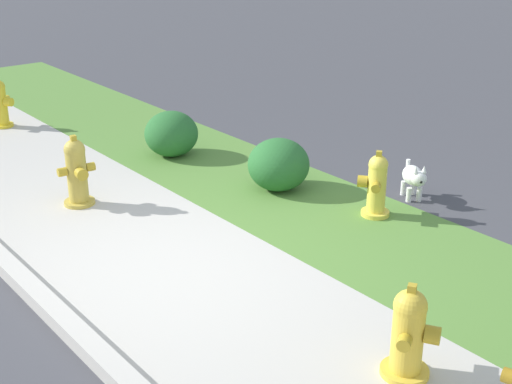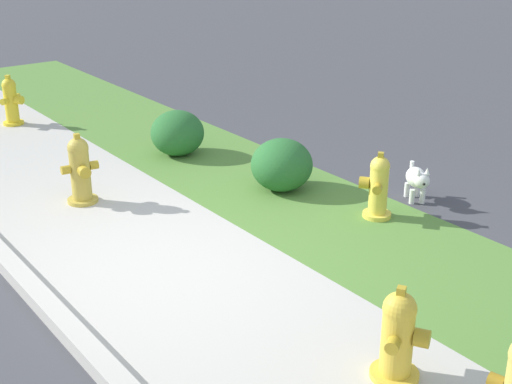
{
  "view_description": "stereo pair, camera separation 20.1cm",
  "coord_description": "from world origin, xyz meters",
  "px_view_note": "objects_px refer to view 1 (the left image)",
  "views": [
    {
      "loc": [
        4.73,
        -2.81,
        2.92
      ],
      "look_at": [
        -0.13,
        1.1,
        0.4
      ],
      "focal_mm": 50.0,
      "sensor_mm": 36.0,
      "label": 1
    },
    {
      "loc": [
        4.86,
        -2.65,
        2.92
      ],
      "look_at": [
        -0.13,
        1.1,
        0.4
      ],
      "focal_mm": 50.0,
      "sensor_mm": 36.0,
      "label": 2
    }
  ],
  "objects_px": {
    "fire_hydrant_by_grass_verge": "(1,104)",
    "fire_hydrant_across_street": "(376,185)",
    "small_white_dog": "(414,177)",
    "fire_hydrant_at_driveway": "(409,334)",
    "shrub_bush_near_lamp": "(171,134)",
    "shrub_bush_far_verge": "(279,165)",
    "fire_hydrant_mid_block": "(77,172)"
  },
  "relations": [
    {
      "from": "fire_hydrant_by_grass_verge",
      "to": "fire_hydrant_across_street",
      "type": "bearing_deg",
      "value": 74.7
    },
    {
      "from": "fire_hydrant_across_street",
      "to": "small_white_dog",
      "type": "xyz_separation_m",
      "value": [
        -0.03,
        0.63,
        -0.07
      ]
    },
    {
      "from": "fire_hydrant_at_driveway",
      "to": "shrub_bush_near_lamp",
      "type": "xyz_separation_m",
      "value": [
        -4.79,
        1.23,
        -0.04
      ]
    },
    {
      "from": "fire_hydrant_by_grass_verge",
      "to": "shrub_bush_far_verge",
      "type": "xyz_separation_m",
      "value": [
        4.24,
        1.49,
        -0.06
      ]
    },
    {
      "from": "shrub_bush_far_verge",
      "to": "shrub_bush_near_lamp",
      "type": "bearing_deg",
      "value": -170.28
    },
    {
      "from": "fire_hydrant_across_street",
      "to": "shrub_bush_far_verge",
      "type": "distance_m",
      "value": 1.19
    },
    {
      "from": "shrub_bush_far_verge",
      "to": "fire_hydrant_across_street",
      "type": "bearing_deg",
      "value": 14.2
    },
    {
      "from": "fire_hydrant_mid_block",
      "to": "shrub_bush_far_verge",
      "type": "distance_m",
      "value": 2.14
    },
    {
      "from": "fire_hydrant_at_driveway",
      "to": "shrub_bush_far_verge",
      "type": "relative_size",
      "value": 1.01
    },
    {
      "from": "shrub_bush_near_lamp",
      "to": "fire_hydrant_by_grass_verge",
      "type": "bearing_deg",
      "value": -154.74
    },
    {
      "from": "small_white_dog",
      "to": "shrub_bush_near_lamp",
      "type": "xyz_separation_m",
      "value": [
        -2.83,
        -1.21,
        0.03
      ]
    },
    {
      "from": "fire_hydrant_across_street",
      "to": "shrub_bush_near_lamp",
      "type": "xyz_separation_m",
      "value": [
        -2.86,
        -0.59,
        -0.04
      ]
    },
    {
      "from": "fire_hydrant_across_street",
      "to": "shrub_bush_near_lamp",
      "type": "height_order",
      "value": "fire_hydrant_across_street"
    },
    {
      "from": "small_white_dog",
      "to": "shrub_bush_far_verge",
      "type": "height_order",
      "value": "shrub_bush_far_verge"
    },
    {
      "from": "fire_hydrant_across_street",
      "to": "shrub_bush_near_lamp",
      "type": "relative_size",
      "value": 1.03
    },
    {
      "from": "fire_hydrant_across_street",
      "to": "fire_hydrant_mid_block",
      "type": "relative_size",
      "value": 0.9
    },
    {
      "from": "fire_hydrant_across_street",
      "to": "shrub_bush_far_verge",
      "type": "bearing_deg",
      "value": 66.62
    },
    {
      "from": "fire_hydrant_at_driveway",
      "to": "fire_hydrant_mid_block",
      "type": "bearing_deg",
      "value": -115.44
    },
    {
      "from": "fire_hydrant_at_driveway",
      "to": "fire_hydrant_across_street",
      "type": "bearing_deg",
      "value": -164.14
    },
    {
      "from": "fire_hydrant_at_driveway",
      "to": "shrub_bush_near_lamp",
      "type": "bearing_deg",
      "value": -135.29
    },
    {
      "from": "fire_hydrant_by_grass_verge",
      "to": "fire_hydrant_mid_block",
      "type": "bearing_deg",
      "value": 49.1
    },
    {
      "from": "fire_hydrant_by_grass_verge",
      "to": "shrub_bush_far_verge",
      "type": "distance_m",
      "value": 4.5
    },
    {
      "from": "fire_hydrant_at_driveway",
      "to": "fire_hydrant_mid_block",
      "type": "distance_m",
      "value": 4.07
    },
    {
      "from": "small_white_dog",
      "to": "shrub_bush_near_lamp",
      "type": "bearing_deg",
      "value": -124.24
    },
    {
      "from": "fire_hydrant_at_driveway",
      "to": "small_white_dog",
      "type": "bearing_deg",
      "value": -172.1
    },
    {
      "from": "fire_hydrant_across_street",
      "to": "small_white_dog",
      "type": "distance_m",
      "value": 0.63
    },
    {
      "from": "fire_hydrant_across_street",
      "to": "fire_hydrant_by_grass_verge",
      "type": "bearing_deg",
      "value": 70.68
    },
    {
      "from": "shrub_bush_far_verge",
      "to": "small_white_dog",
      "type": "bearing_deg",
      "value": 39.28
    },
    {
      "from": "fire_hydrant_mid_block",
      "to": "fire_hydrant_by_grass_verge",
      "type": "relative_size",
      "value": 1.06
    },
    {
      "from": "fire_hydrant_at_driveway",
      "to": "fire_hydrant_mid_block",
      "type": "xyz_separation_m",
      "value": [
        -4.05,
        -0.39,
        0.04
      ]
    },
    {
      "from": "fire_hydrant_across_street",
      "to": "fire_hydrant_mid_block",
      "type": "height_order",
      "value": "fire_hydrant_mid_block"
    },
    {
      "from": "fire_hydrant_across_street",
      "to": "shrub_bush_near_lamp",
      "type": "bearing_deg",
      "value": 63.97
    }
  ]
}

